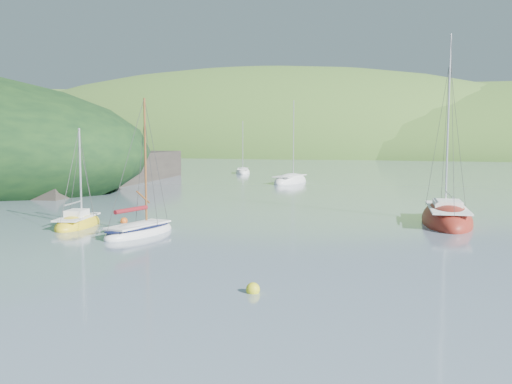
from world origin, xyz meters
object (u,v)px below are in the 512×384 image
(distant_sloop_a, at_px, (290,182))
(sailboat_yellow, at_px, (78,224))
(daysailer_white, at_px, (139,231))
(distant_sloop_c, at_px, (243,172))
(sloop_red, at_px, (447,220))

(distant_sloop_a, bearing_deg, sailboat_yellow, -87.72)
(daysailer_white, relative_size, distant_sloop_a, 0.77)
(distant_sloop_a, xyz_separation_m, distant_sloop_c, (-12.30, 15.17, -0.02))
(distant_sloop_a, bearing_deg, sloop_red, -49.23)
(daysailer_white, relative_size, sloop_red, 0.63)
(daysailer_white, height_order, sloop_red, sloop_red)
(sloop_red, bearing_deg, distant_sloop_c, 118.78)
(daysailer_white, xyz_separation_m, sailboat_yellow, (-5.15, 1.23, -0.03))
(sailboat_yellow, bearing_deg, daysailer_white, -27.93)
(sailboat_yellow, bearing_deg, distant_sloop_c, 86.55)
(sailboat_yellow, height_order, distant_sloop_a, distant_sloop_a)
(daysailer_white, distance_m, sailboat_yellow, 5.29)
(sailboat_yellow, distance_m, distant_sloop_c, 52.44)
(distant_sloop_a, height_order, distant_sloop_c, distant_sloop_a)
(daysailer_white, relative_size, distant_sloop_c, 0.95)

